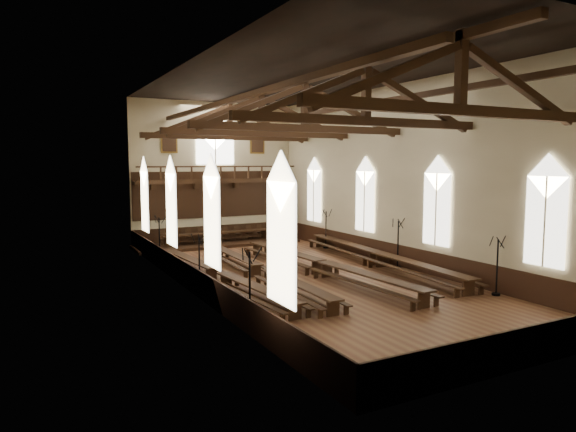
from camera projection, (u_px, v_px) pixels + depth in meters
name	position (u px, v px, depth m)	size (l,w,h in m)	color
ground	(304.00, 277.00, 25.90)	(26.00, 26.00, 0.00)	brown
room_walls	(305.00, 148.00, 25.22)	(26.00, 26.00, 26.00)	beige
wainscot_band	(304.00, 265.00, 25.84)	(12.00, 26.00, 1.20)	black
side_windows	(304.00, 203.00, 25.51)	(11.85, 19.80, 4.50)	white
end_window	(215.00, 141.00, 36.49)	(2.80, 0.12, 3.80)	white
minstrels_gallery	(217.00, 188.00, 36.63)	(11.80, 1.24, 3.70)	#331910
portraits	(215.00, 143.00, 36.50)	(7.75, 0.09, 1.45)	brown
roof_trusses	(305.00, 112.00, 25.04)	(11.70, 25.70, 2.80)	#331910
refectory_row_a	(218.00, 274.00, 24.22)	(1.91, 13.88, 0.68)	#331910
refectory_row_b	(263.00, 270.00, 25.03)	(1.52, 13.79, 0.68)	#331910
refectory_row_c	(322.00, 265.00, 26.09)	(2.02, 14.73, 0.78)	#331910
refectory_row_d	(378.00, 255.00, 28.56)	(2.23, 14.99, 0.80)	#331910
dais	(218.00, 244.00, 35.70)	(11.40, 3.06, 0.20)	black
high_table	(217.00, 233.00, 35.63)	(7.77, 0.98, 0.73)	#331910
high_chairs	(214.00, 234.00, 36.30)	(7.64, 0.45, 0.94)	#331910
candelabrum_left_near	(250.00, 302.00, 18.06)	(0.75, 0.86, 2.79)	black
candelabrum_left_mid	(200.00, 273.00, 23.04)	(0.78, 0.75, 2.60)	black
candelabrum_left_far	(160.00, 248.00, 29.42)	(0.75, 0.85, 2.77)	black
candelabrum_right_near	(497.00, 278.00, 22.16)	(0.71, 0.80, 2.60)	black
candelabrum_right_mid	(398.00, 253.00, 27.91)	(0.79, 0.82, 2.73)	black
candelabrum_right_far	(326.00, 236.00, 34.39)	(0.79, 0.76, 2.63)	black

